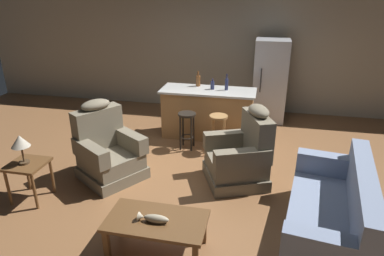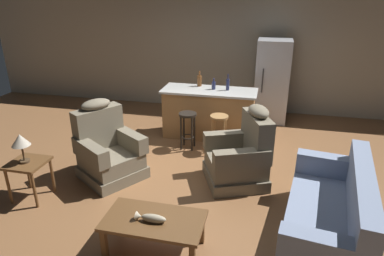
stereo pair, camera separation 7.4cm
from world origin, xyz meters
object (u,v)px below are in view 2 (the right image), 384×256
Objects in this scene: recliner_near_island at (241,156)px; couch at (331,217)px; bottle_short_amber at (199,80)px; table_lamp at (21,141)px; bottle_tall_green at (228,84)px; end_table at (29,168)px; refrigerator at (272,81)px; coffee_table at (154,223)px; fish_figurine at (151,218)px; bar_stool_right at (219,127)px; kitchen_island at (209,113)px; recliner_near_lamp at (108,151)px; bottle_wine_dark at (214,85)px; bar_stool_left at (188,124)px.

couch is at bearing 112.54° from recliner_near_island.
bottle_short_amber is at bearing -82.93° from recliner_near_island.
table_lamp is 1.39× the size of bottle_short_amber.
bottle_tall_green reaches higher than couch.
refrigerator is (3.16, 3.88, 0.42)m from end_table.
couch is (1.91, 0.58, -0.02)m from coffee_table.
fish_figurine is 2.73m from bar_stool_right.
end_table is 3.45m from bottle_short_amber.
end_table is at bearing -129.14° from refrigerator.
kitchen_island reaches higher than couch.
recliner_near_lamp is 0.67× the size of kitchen_island.
end_table is 3.49m from bottle_wine_dark.
recliner_near_lamp reaches higher than couch.
bar_stool_left is at bearing -113.26° from kitchen_island.
kitchen_island is at bearing 89.70° from fish_figurine.
bottle_tall_green reaches higher than table_lamp.
bottle_short_amber is at bearing 98.03° from recliner_near_lamp.
recliner_near_lamp is 2.93× the size of table_lamp.
kitchen_island is at bearing -133.70° from refrigerator.
bottle_wine_dark is at bearing 38.98° from kitchen_island.
recliner_near_lamp is 4.07× the size of bottle_short_amber.
table_lamp is (-0.03, -0.01, 0.41)m from end_table.
fish_figurine is at bearing -18.21° from end_table.
refrigerator is at bearing -119.96° from recliner_near_island.
recliner_near_island reaches higher than coffee_table.
couch is 3.93m from end_table.
bar_stool_right is (0.30, 2.66, 0.11)m from coffee_table.
bottle_short_amber is (-2.15, 2.93, 0.72)m from couch.
couch is 3.39m from bottle_wine_dark.
bottle_short_amber reaches higher than recliner_near_lamp.
couch reaches higher than fish_figurine.
recliner_near_lamp is 2.24m from kitchen_island.
refrigerator is 5.76× the size of bottle_tall_green.
bar_stool_right is (0.30, -0.63, -0.01)m from kitchen_island.
table_lamp reaches higher than fish_figurine.
recliner_near_island is 1.89m from bottle_wine_dark.
recliner_near_island is (-1.13, 1.13, 0.08)m from couch.
refrigerator reaches higher than recliner_near_island.
couch reaches higher than bar_stool_right.
end_table is at bearing 7.99° from couch.
bottle_tall_green is at bearing 84.36° from recliner_near_lamp.
bottle_wine_dark is at bearing 89.36° from recliner_near_lamp.
kitchen_island is at bearing 89.94° from coffee_table.
table_lamp reaches higher than couch.
bottle_tall_green is (0.34, 3.35, 0.70)m from coffee_table.
recliner_near_island is 2.84m from refrigerator.
kitchen_island is 0.69m from bar_stool_left.
bar_stool_left is 0.39× the size of refrigerator.
refrigerator is 1.71m from bottle_short_amber.
recliner_near_island is 1.82m from bottle_tall_green.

